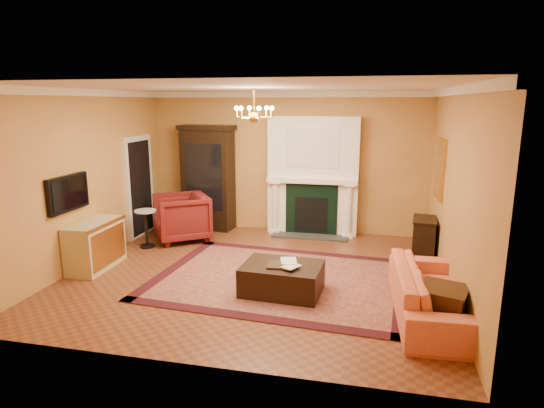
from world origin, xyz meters
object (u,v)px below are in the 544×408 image
(end_table, at_px, (442,312))
(coral_sofa, at_px, (430,285))
(wingback_armchair, at_px, (182,215))
(console_table, at_px, (424,240))
(china_cabinet, at_px, (208,180))
(pedestal_table, at_px, (146,226))
(leather_ottoman, at_px, (282,278))
(commode, at_px, (95,245))

(end_table, bearing_deg, coral_sofa, 99.79)
(wingback_armchair, height_order, console_table, wingback_armchair)
(china_cabinet, bearing_deg, pedestal_table, -108.07)
(wingback_armchair, height_order, pedestal_table, wingback_armchair)
(wingback_armchair, distance_m, console_table, 4.74)
(leather_ottoman, bearing_deg, wingback_armchair, 142.74)
(pedestal_table, height_order, commode, commode)
(end_table, bearing_deg, china_cabinet, 138.21)
(end_table, bearing_deg, pedestal_table, 155.15)
(commode, height_order, coral_sofa, coral_sofa)
(china_cabinet, distance_m, console_table, 4.70)
(commode, distance_m, end_table, 5.57)
(pedestal_table, height_order, leather_ottoman, pedestal_table)
(end_table, bearing_deg, wingback_armchair, 147.37)
(wingback_armchair, distance_m, coral_sofa, 5.21)
(wingback_armchair, height_order, commode, wingback_armchair)
(console_table, bearing_deg, commode, -156.94)
(coral_sofa, xyz_separation_m, end_table, (0.09, -0.51, -0.14))
(console_table, xyz_separation_m, leather_ottoman, (-2.19, -2.02, -0.14))
(pedestal_table, bearing_deg, end_table, -24.85)
(china_cabinet, xyz_separation_m, end_table, (4.44, -3.97, -0.81))
(china_cabinet, bearing_deg, end_table, -35.61)
(end_table, relative_size, console_table, 0.80)
(china_cabinet, height_order, console_table, china_cabinet)
(pedestal_table, bearing_deg, console_table, 4.78)
(wingback_armchair, relative_size, coral_sofa, 0.47)
(pedestal_table, xyz_separation_m, console_table, (5.21, 0.44, -0.07))
(pedestal_table, relative_size, console_table, 1.02)
(commode, relative_size, end_table, 1.86)
(china_cabinet, bearing_deg, commode, -103.62)
(wingback_armchair, relative_size, console_table, 1.43)
(wingback_armchair, bearing_deg, china_cabinet, 131.88)
(coral_sofa, distance_m, leather_ottoman, 2.08)
(china_cabinet, height_order, wingback_armchair, china_cabinet)
(pedestal_table, bearing_deg, commode, -103.72)
(wingback_armchair, bearing_deg, commode, -57.57)
(commode, height_order, end_table, commode)
(commode, bearing_deg, coral_sofa, -7.58)
(china_cabinet, height_order, commode, china_cabinet)
(wingback_armchair, distance_m, end_table, 5.55)
(coral_sofa, xyz_separation_m, console_table, (0.15, 2.31, -0.07))
(china_cabinet, distance_m, coral_sofa, 5.60)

